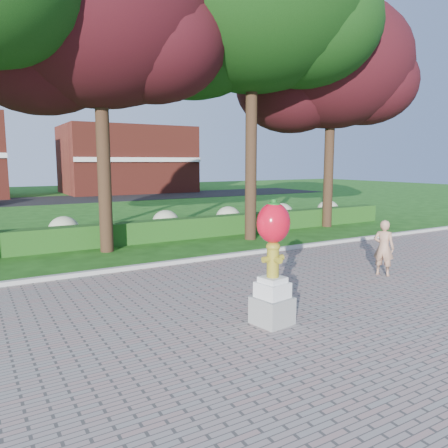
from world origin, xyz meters
The scene contains 12 objects.
ground centered at (0.00, 0.00, 0.00)m, with size 100.00×100.00×0.00m, color #1A4912.
walkway centered at (0.00, -4.00, 0.02)m, with size 40.00×14.00×0.04m, color gray.
curb centered at (0.00, 3.00, 0.07)m, with size 40.00×0.18×0.15m, color #ADADA5.
lawn_hedge centered at (0.00, 7.00, 0.40)m, with size 24.00×0.70×0.80m, color #1F4112.
hydrangea_row centered at (0.57, 8.00, 0.55)m, with size 20.10×1.10×0.99m.
street centered at (0.00, 28.00, 0.01)m, with size 50.00×8.00×0.02m, color black.
building_right centered at (8.00, 34.00, 3.20)m, with size 12.00×8.00×6.40m, color maroon.
tree_mid_left centered at (-2.10, 6.08, 7.30)m, with size 8.25×7.04×10.69m.
tree_mid_right centered at (3.38, 5.60, 8.63)m, with size 9.75×8.32×12.64m.
tree_far_right centered at (8.40, 6.58, 6.97)m, with size 7.88×6.72×10.21m.
hydrant_sculpture centered at (-1.26, -2.27, 1.26)m, with size 0.72×0.72×2.31m.
woman centered at (3.36, -0.95, 0.77)m, with size 0.54×0.35×1.47m, color tan.
Camera 1 is at (-5.97, -8.48, 3.01)m, focal length 35.00 mm.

